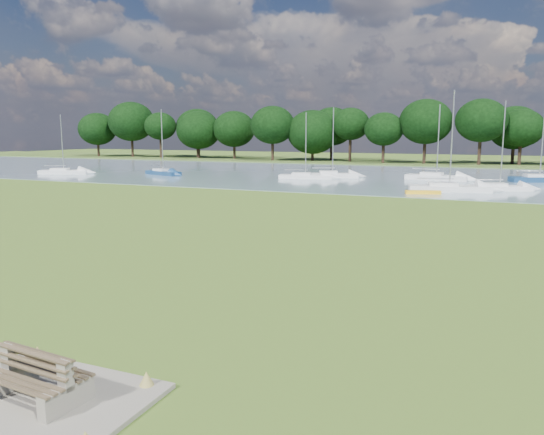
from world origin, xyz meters
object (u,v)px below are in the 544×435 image
at_px(sailboat_2, 499,186).
at_px(sailboat_6, 305,175).
at_px(sailboat_4, 63,170).
at_px(kayak, 423,192).
at_px(sailboat_3, 163,171).
at_px(sailboat_1, 436,175).
at_px(sailboat_7, 332,174).
at_px(sailboat_5, 539,177).
at_px(bench_pair, 37,378).
at_px(sailboat_8, 448,186).

relative_size(sailboat_2, sailboat_6, 1.08).
distance_m(sailboat_2, sailboat_4, 50.34).
bearing_deg(kayak, sailboat_6, 125.69).
height_order(sailboat_3, sailboat_4, sailboat_3).
bearing_deg(sailboat_1, sailboat_6, -156.26).
bearing_deg(sailboat_6, sailboat_4, 176.55).
distance_m(sailboat_1, sailboat_2, 10.96).
xyz_separation_m(sailboat_4, sailboat_7, (32.60, 7.83, 0.05)).
height_order(sailboat_2, sailboat_6, sailboat_2).
relative_size(sailboat_2, sailboat_5, 1.03).
height_order(bench_pair, sailboat_5, sailboat_5).
bearing_deg(sailboat_2, sailboat_3, 155.40).
bearing_deg(sailboat_5, sailboat_3, 168.43).
distance_m(sailboat_3, sailboat_8, 34.22).
xyz_separation_m(sailboat_7, sailboat_8, (13.61, -9.79, -0.00)).
distance_m(sailboat_2, sailboat_3, 38.02).
distance_m(sailboat_1, sailboat_3, 32.05).
distance_m(bench_pair, kayak, 39.03).
xyz_separation_m(sailboat_1, sailboat_2, (6.41, -8.89, -0.06)).
relative_size(sailboat_1, sailboat_4, 1.11).
xyz_separation_m(sailboat_5, sailboat_6, (-23.90, -5.94, -0.08)).
relative_size(bench_pair, sailboat_6, 0.28).
relative_size(sailboat_5, sailboat_8, 0.87).
bearing_deg(sailboat_5, sailboat_2, -131.75).
bearing_deg(sailboat_6, sailboat_8, -37.57).
xyz_separation_m(sailboat_1, sailboat_8, (2.29, -11.43, -0.01)).
bearing_deg(sailboat_2, sailboat_1, 105.66).
height_order(sailboat_4, sailboat_5, sailboat_5).
xyz_separation_m(kayak, sailboat_5, (9.74, 15.97, 0.34)).
relative_size(sailboat_2, sailboat_7, 1.00).
distance_m(bench_pair, sailboat_4, 60.76).
relative_size(bench_pair, sailboat_8, 0.23).
distance_m(bench_pair, sailboat_8, 41.99).
bearing_deg(sailboat_6, sailboat_3, 172.21).
bearing_deg(sailboat_3, sailboat_8, 10.03).
bearing_deg(sailboat_5, sailboat_1, 167.57).
bearing_deg(sailboat_4, sailboat_3, -8.49).
xyz_separation_m(sailboat_3, sailboat_4, (-12.43, -3.53, -0.03)).
height_order(sailboat_1, sailboat_3, sailboat_1).
bearing_deg(kayak, sailboat_1, 72.95).
xyz_separation_m(sailboat_3, sailboat_7, (20.17, 4.30, 0.02)).
height_order(kayak, sailboat_3, sailboat_3).
bearing_deg(sailboat_5, sailboat_6, 171.99).
relative_size(kayak, sailboat_6, 0.40).
relative_size(kayak, sailboat_4, 0.40).
xyz_separation_m(kayak, sailboat_7, (-11.81, 12.62, 0.32)).
xyz_separation_m(sailboat_4, sailboat_8, (46.21, -1.96, 0.05)).
height_order(bench_pair, sailboat_6, sailboat_6).
bearing_deg(sailboat_1, kayak, -81.45).
xyz_separation_m(bench_pair, sailboat_4, (-42.15, 43.76, -0.06)).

